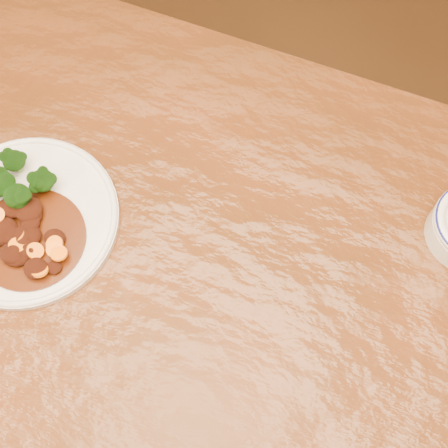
% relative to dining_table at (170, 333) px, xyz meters
% --- Properties ---
extents(ground, '(4.00, 4.00, 0.00)m').
position_rel_dining_table_xyz_m(ground, '(0.00, 0.00, -0.67)').
color(ground, '#422410').
rests_on(ground, ground).
extents(dining_table, '(1.55, 0.99, 0.75)m').
position_rel_dining_table_xyz_m(dining_table, '(0.00, 0.00, 0.00)').
color(dining_table, '#5C2910').
rests_on(dining_table, ground).
extents(dinner_plate, '(0.25, 0.25, 0.02)m').
position_rel_dining_table_xyz_m(dinner_plate, '(-0.22, 0.07, 0.09)').
color(dinner_plate, silver).
rests_on(dinner_plate, dining_table).
extents(broccoli_florets, '(0.13, 0.08, 0.04)m').
position_rel_dining_table_xyz_m(broccoli_florets, '(-0.26, 0.10, 0.12)').
color(broccoli_florets, '#82A455').
rests_on(broccoli_florets, dinner_plate).
extents(mince_stew, '(0.15, 0.15, 0.03)m').
position_rel_dining_table_xyz_m(mince_stew, '(-0.21, 0.04, 0.10)').
color(mince_stew, '#4B2208').
rests_on(mince_stew, dinner_plate).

